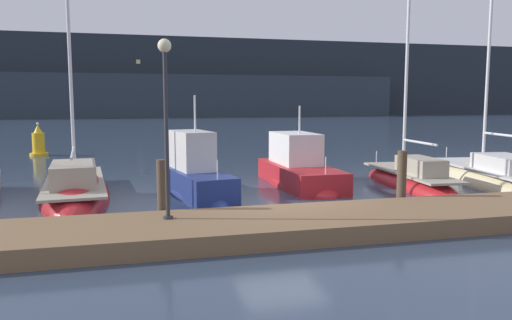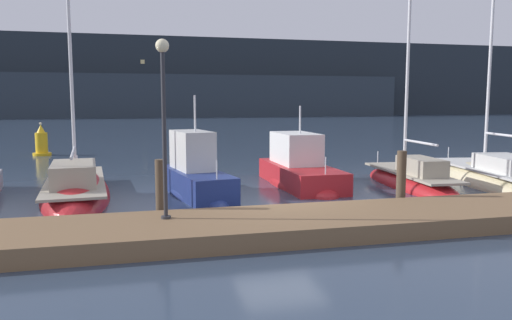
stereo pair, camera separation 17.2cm
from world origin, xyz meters
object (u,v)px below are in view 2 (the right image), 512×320
Objects in this scene: sailboat_berth_4 at (76,193)px; channel_buoy at (42,143)px; motorboat_berth_5 at (196,183)px; dock_lamppost at (163,101)px; sailboat_berth_7 at (411,183)px; sailboat_berth_8 at (493,182)px; motorboat_berth_6 at (300,176)px.

sailboat_berth_4 is 5.00× the size of channel_buoy.
dock_lamppost is at bearing -104.88° from motorboat_berth_5.
sailboat_berth_7 is at bearing -1.69° from motorboat_berth_5.
sailboat_berth_7 is at bearing 173.29° from sailboat_berth_8.
motorboat_berth_5 is at bearing -164.65° from motorboat_berth_6.
channel_buoy is 0.47× the size of dock_lamppost.
motorboat_berth_5 reaches higher than channel_buoy.
sailboat_berth_4 reaches higher than motorboat_berth_5.
dock_lamppost is (-5.57, -6.30, 2.94)m from motorboat_berth_6.
motorboat_berth_5 is 0.50× the size of sailboat_berth_8.
motorboat_berth_5 is 6.04m from dock_lamppost.
sailboat_berth_8 is at bearing -5.17° from sailboat_berth_4.
sailboat_berth_4 is 14.58m from channel_buoy.
motorboat_berth_6 is 4.26m from sailboat_berth_7.
motorboat_berth_6 is 18.04m from channel_buoy.
channel_buoy is (-19.02, 15.59, 0.64)m from sailboat_berth_8.
sailboat_berth_8 is 24.60m from channel_buoy.
motorboat_berth_6 is (8.26, 0.38, 0.23)m from sailboat_berth_4.
sailboat_berth_7 is (12.28, -1.02, 0.05)m from sailboat_berth_4.
sailboat_berth_4 reaches higher than dock_lamppost.
motorboat_berth_5 is at bearing 178.31° from sailboat_berth_7.
dock_lamppost is (2.69, -5.92, 3.17)m from sailboat_berth_4.
motorboat_berth_5 is 0.47× the size of sailboat_berth_7.
motorboat_berth_5 reaches higher than motorboat_berth_6.
sailboat_berth_8 is at bearing -13.63° from motorboat_berth_6.
sailboat_berth_8 reaches higher than motorboat_berth_6.
dock_lamppost reaches higher than motorboat_berth_5.
motorboat_berth_6 is at bearing 166.37° from sailboat_berth_8.
sailboat_berth_4 is 8.27m from motorboat_berth_6.
sailboat_berth_8 is 5.13× the size of channel_buoy.
sailboat_berth_7 reaches higher than sailboat_berth_8.
sailboat_berth_8 is (15.66, -1.42, -0.00)m from sailboat_berth_4.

